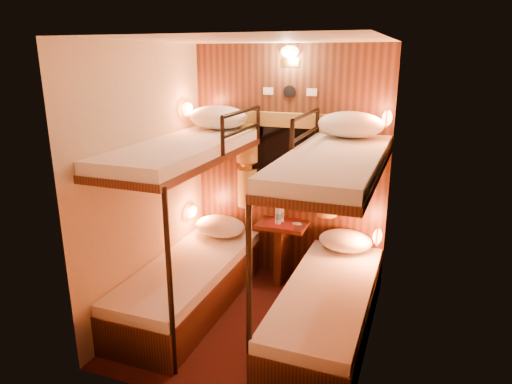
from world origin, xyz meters
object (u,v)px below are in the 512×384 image
at_px(bunk_left, 189,252).
at_px(bottle_right, 281,213).
at_px(bottle_left, 278,215).
at_px(table, 282,244).
at_px(bunk_right, 329,275).

distance_m(bunk_left, bottle_right, 1.04).
bearing_deg(bottle_left, bunk_left, -129.77).
relative_size(bunk_left, bottle_right, 9.17).
xyz_separation_m(bunk_left, table, (0.65, 0.78, -0.14)).
bearing_deg(bottle_right, bottle_left, -95.31).
relative_size(table, bottle_left, 2.99).
height_order(table, bottle_right, bottle_right).
distance_m(table, bottle_right, 0.33).
xyz_separation_m(bunk_right, bottle_right, (-0.67, 0.82, 0.18)).
height_order(table, bottle_left, bottle_left).
bearing_deg(bottle_right, bunk_right, -50.63).
xyz_separation_m(bunk_right, bottle_left, (-0.68, 0.74, 0.19)).
height_order(bottle_left, bottle_right, bottle_left).
relative_size(bunk_left, bunk_right, 1.00).
xyz_separation_m(table, bottle_right, (-0.02, 0.04, 0.32)).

